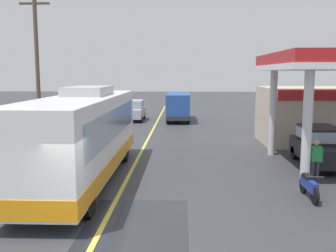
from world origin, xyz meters
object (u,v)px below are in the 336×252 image
Objects in this scene: car_at_pump at (321,144)px; pedestrian_near_pump at (316,158)px; car_trailing_behind_bus at (134,109)px; coach_bus_main at (83,138)px; motorcycle_parked_forecourt at (309,186)px; minibus_opposing_lane at (178,104)px.

pedestrian_near_pump is at bearing -113.36° from car_at_pump.
car_trailing_behind_bus is at bearing 116.34° from pedestrian_near_pump.
pedestrian_near_pump is 0.40× the size of car_trailing_behind_bus.
coach_bus_main is 8.52m from motorcycle_parked_forecourt.
car_at_pump is 1.00× the size of car_trailing_behind_bus.
pedestrian_near_pump is (-1.11, -2.57, -0.08)m from car_at_pump.
minibus_opposing_lane reaches higher than car_at_pump.
car_at_pump and car_trailing_behind_bus have the same top height.
car_at_pump is 2.81m from pedestrian_near_pump.
minibus_opposing_lane is (-6.68, 16.70, 0.46)m from car_at_pump.
coach_bus_main is 10.59m from car_at_pump.
coach_bus_main is 9.14m from pedestrian_near_pump.
motorcycle_parked_forecourt is 0.43× the size of car_trailing_behind_bus.
coach_bus_main is at bearing -88.68° from car_trailing_behind_bus.
minibus_opposing_lane is 20.07m from pedestrian_near_pump.
coach_bus_main is 19.45m from car_trailing_behind_bus.
coach_bus_main reaches higher than minibus_opposing_lane.
minibus_opposing_lane is at bearing 106.12° from pedestrian_near_pump.
minibus_opposing_lane is 4.01m from car_trailing_behind_bus.
coach_bus_main is 1.80× the size of minibus_opposing_lane.
motorcycle_parked_forecourt is 1.08× the size of pedestrian_near_pump.
pedestrian_near_pump is at bearing -73.88° from minibus_opposing_lane.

